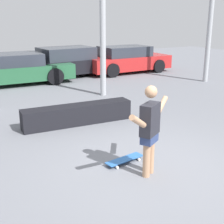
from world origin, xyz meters
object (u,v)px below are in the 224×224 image
Objects in this scene: grind_box at (78,114)px; parked_car_black at (69,62)px; parked_car_red at (127,60)px; parked_car_green at (13,69)px; skateboard at (125,159)px; skateboarder at (150,127)px.

grind_box is 0.64× the size of parked_car_black.
parked_car_red is (2.85, -0.39, -0.03)m from parked_car_black.
grind_box is 5.84m from parked_car_green.
skateboard is 0.18× the size of parked_car_black.
parked_car_green is 1.06× the size of parked_car_black.
parked_car_green is 1.10× the size of parked_car_red.
parked_car_red reaches higher than skateboard.
parked_car_red reaches higher than parked_car_green.
grind_box is 0.61× the size of parked_car_green.
grind_box reaches higher than skateboard.
skateboarder is 1.95× the size of skateboard.
parked_car_green is at bearing 92.70° from grind_box.
parked_car_green reaches higher than skateboard.
skateboard is 0.19× the size of parked_car_red.
parked_car_green is 5.48m from parked_car_red.
parked_car_black is at bearing 45.65° from skateboarder.
parked_car_black is (2.49, 8.82, 0.58)m from skateboard.
parked_car_green is (-0.27, 5.82, 0.36)m from grind_box.
skateboard is 0.17× the size of parked_car_green.
parked_car_green is at bearing 61.43° from skateboarder.
skateboarder is 0.34× the size of parked_car_green.
parked_car_green is at bearing -178.39° from parked_car_red.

